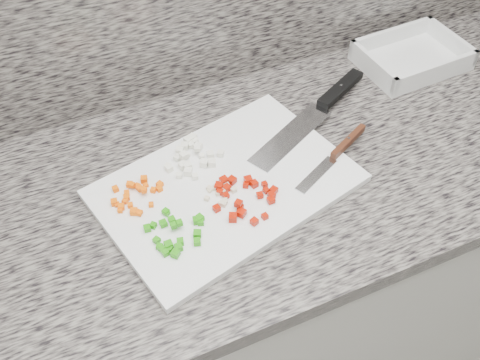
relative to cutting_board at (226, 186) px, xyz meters
name	(u,v)px	position (x,y,z in m)	size (l,w,h in m)	color
cabinet	(245,292)	(0.05, 0.02, -0.48)	(3.92, 0.62, 0.86)	beige
countertop	(247,178)	(0.05, 0.02, -0.03)	(3.96, 0.64, 0.04)	slate
cutting_board	(226,186)	(0.00, 0.00, 0.00)	(0.48, 0.32, 0.02)	white
carrot_pile	(135,195)	(-0.17, 0.04, 0.01)	(0.11, 0.09, 0.02)	#FF6305
onion_pile	(191,156)	(-0.04, 0.09, 0.02)	(0.13, 0.12, 0.02)	white
green_pepper_pile	(176,234)	(-0.13, -0.08, 0.01)	(0.11, 0.11, 0.02)	#26930D
red_pepper_pile	(243,195)	(0.01, -0.05, 0.01)	(0.13, 0.13, 0.02)	#A81302
garlic_pile	(221,192)	(-0.02, -0.02, 0.01)	(0.07, 0.06, 0.01)	beige
chef_knife	(324,104)	(0.29, 0.12, 0.01)	(0.36, 0.21, 0.02)	silver
paring_knife	(340,150)	(0.25, -0.02, 0.01)	(0.21, 0.12, 0.02)	silver
tray	(411,58)	(0.57, 0.19, 0.01)	(0.26, 0.19, 0.05)	silver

